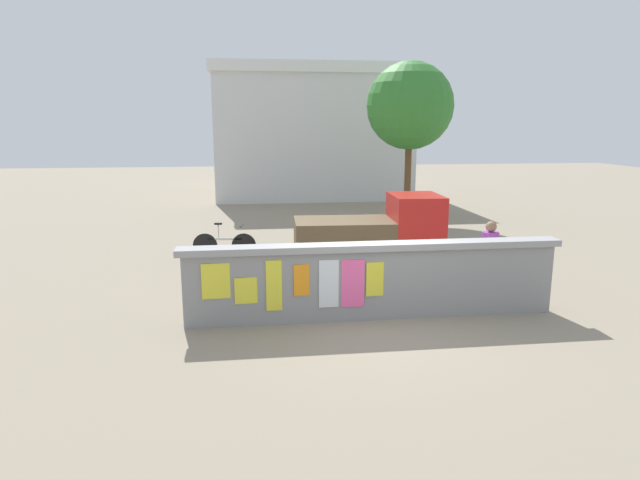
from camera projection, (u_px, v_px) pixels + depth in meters
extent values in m
plane|color=gray|center=(319.00, 234.00, 18.04)|extent=(60.00, 60.00, 0.00)
cube|color=gray|center=(373.00, 284.00, 10.14)|extent=(6.89, 0.30, 1.31)
cube|color=#959595|center=(374.00, 246.00, 9.99)|extent=(7.09, 0.42, 0.12)
cube|color=yellow|center=(216.00, 281.00, 9.58)|extent=(0.50, 0.03, 0.64)
cube|color=yellow|center=(246.00, 291.00, 9.69)|extent=(0.40, 0.03, 0.48)
cube|color=yellow|center=(274.00, 286.00, 9.74)|extent=(0.28, 0.02, 0.93)
cube|color=orange|center=(301.00, 280.00, 9.78)|extent=(0.28, 0.02, 0.58)
cube|color=silver|center=(329.00, 284.00, 9.86)|extent=(0.36, 0.02, 0.88)
cube|color=#F9599E|center=(353.00, 283.00, 9.92)|extent=(0.42, 0.03, 0.88)
cube|color=yellow|center=(375.00, 279.00, 9.96)|extent=(0.33, 0.03, 0.64)
cylinder|color=black|center=(411.00, 248.00, 14.45)|extent=(0.71, 0.23, 0.70)
cylinder|color=black|center=(425.00, 260.00, 13.18)|extent=(0.71, 0.23, 0.70)
cylinder|color=black|center=(317.00, 250.00, 14.23)|extent=(0.71, 0.23, 0.70)
cylinder|color=black|center=(322.00, 262.00, 12.97)|extent=(0.71, 0.23, 0.70)
cube|color=red|center=(415.00, 225.00, 13.65)|extent=(1.26, 1.55, 1.50)
cube|color=brown|center=(343.00, 238.00, 13.56)|extent=(2.46, 1.60, 0.90)
cylinder|color=black|center=(229.00, 283.00, 11.48)|extent=(0.61, 0.23, 0.60)
cylinder|color=black|center=(291.00, 284.00, 11.36)|extent=(0.61, 0.25, 0.60)
cube|color=black|center=(260.00, 271.00, 11.36)|extent=(1.03, 0.45, 0.32)
cube|color=black|center=(269.00, 262.00, 11.31)|extent=(0.59, 0.34, 0.10)
cube|color=#262626|center=(233.00, 257.00, 11.35)|extent=(0.16, 0.56, 0.03)
cylinder|color=black|center=(244.00, 245.00, 14.86)|extent=(0.66, 0.12, 0.66)
cylinder|color=black|center=(205.00, 245.00, 14.85)|extent=(0.66, 0.12, 0.66)
cube|color=silver|center=(224.00, 239.00, 14.82)|extent=(0.95, 0.16, 0.06)
cylinder|color=silver|center=(218.00, 231.00, 14.77)|extent=(0.03, 0.03, 0.40)
cube|color=black|center=(218.00, 224.00, 14.73)|extent=(0.21, 0.10, 0.05)
cube|color=black|center=(241.00, 225.00, 14.74)|extent=(0.09, 0.44, 0.03)
cylinder|color=#D83F72|center=(484.00, 278.00, 11.46)|extent=(0.12, 0.12, 0.80)
cylinder|color=#D83F72|center=(492.00, 280.00, 11.33)|extent=(0.12, 0.12, 0.80)
cylinder|color=purple|center=(490.00, 246.00, 11.25)|extent=(0.48, 0.48, 0.60)
sphere|color=#8C664C|center=(491.00, 227.00, 11.16)|extent=(0.22, 0.22, 0.22)
cylinder|color=brown|center=(408.00, 179.00, 20.50)|extent=(0.24, 0.24, 3.09)
sphere|color=#2E762A|center=(410.00, 106.00, 19.95)|extent=(3.18, 3.18, 3.18)
cube|color=silver|center=(311.00, 137.00, 27.27)|extent=(9.23, 5.59, 5.78)
cube|color=silver|center=(310.00, 72.00, 26.62)|extent=(9.53, 5.89, 0.50)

